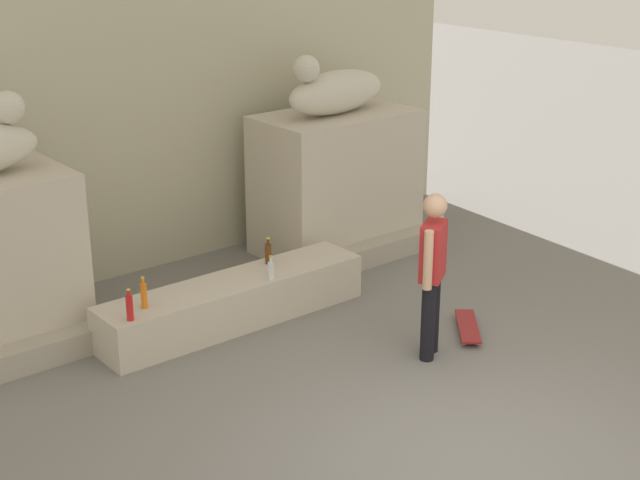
% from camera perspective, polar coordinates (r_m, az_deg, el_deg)
% --- Properties ---
extents(ground_plane, '(40.00, 40.00, 0.00)m').
position_cam_1_polar(ground_plane, '(7.87, 9.43, -13.19)').
color(ground_plane, slate).
extents(facade_wall, '(9.73, 0.60, 5.10)m').
position_cam_1_polar(facade_wall, '(11.29, -12.19, 10.80)').
color(facade_wall, '#BBB799').
rests_on(facade_wall, ground_plane).
extents(pedestal_right, '(1.99, 1.15, 1.77)m').
position_cam_1_polar(pedestal_right, '(11.95, 0.97, 3.54)').
color(pedestal_right, beige).
rests_on(pedestal_right, ground_plane).
extents(statue_reclining_right, '(1.67, 0.82, 0.78)m').
position_cam_1_polar(statue_reclining_right, '(11.65, 0.89, 9.02)').
color(statue_reclining_right, beige).
rests_on(statue_reclining_right, pedestal_right).
extents(ledge_block, '(3.03, 0.63, 0.49)m').
position_cam_1_polar(ledge_block, '(10.04, -5.23, -3.72)').
color(ledge_block, beige).
rests_on(ledge_block, ground_plane).
extents(skater, '(0.47, 0.36, 1.67)m').
position_cam_1_polar(skater, '(9.10, 6.81, -1.72)').
color(skater, black).
rests_on(skater, ground_plane).
extents(skateboard, '(0.68, 0.73, 0.08)m').
position_cam_1_polar(skateboard, '(9.98, 8.92, -5.18)').
color(skateboard, maroon).
rests_on(skateboard, ground_plane).
extents(bottle_clear, '(0.07, 0.07, 0.25)m').
position_cam_1_polar(bottle_clear, '(9.92, -2.98, -1.79)').
color(bottle_clear, silver).
rests_on(bottle_clear, ledge_block).
extents(bottle_brown, '(0.07, 0.07, 0.30)m').
position_cam_1_polar(bottle_brown, '(10.32, -3.14, -0.78)').
color(bottle_brown, '#593314').
rests_on(bottle_brown, ledge_block).
extents(bottle_red, '(0.07, 0.07, 0.32)m').
position_cam_1_polar(bottle_red, '(9.12, -11.43, -4.00)').
color(bottle_red, red).
rests_on(bottle_red, ledge_block).
extents(bottle_orange, '(0.06, 0.06, 0.33)m').
position_cam_1_polar(bottle_orange, '(9.35, -10.60, -3.28)').
color(bottle_orange, orange).
rests_on(bottle_orange, ledge_block).
extents(stair_step, '(6.64, 0.50, 0.26)m').
position_cam_1_polar(stair_step, '(10.47, -6.73, -3.44)').
color(stair_step, '#A9A08F').
rests_on(stair_step, ground_plane).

